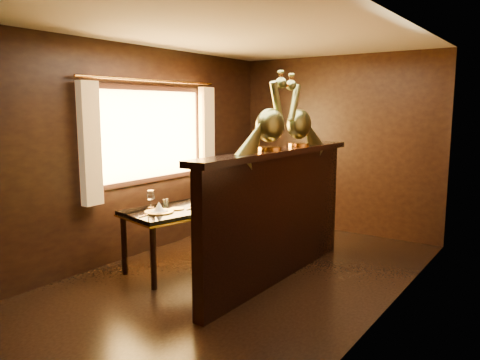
{
  "coord_description": "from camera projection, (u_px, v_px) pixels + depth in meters",
  "views": [
    {
      "loc": [
        2.68,
        -3.77,
        1.77
      ],
      "look_at": [
        -0.08,
        0.18,
        1.03
      ],
      "focal_mm": 35.0,
      "sensor_mm": 36.0,
      "label": 1
    }
  ],
  "objects": [
    {
      "name": "ground",
      "position": [
        236.0,
        281.0,
        4.85
      ],
      "size": [
        5.0,
        5.0,
        0.0
      ],
      "primitive_type": "plane",
      "color": "black",
      "rests_on": "ground"
    },
    {
      "name": "room_shell",
      "position": [
        230.0,
        127.0,
        4.67
      ],
      "size": [
        3.04,
        5.04,
        2.52
      ],
      "color": "black",
      "rests_on": "ground"
    },
    {
      "name": "partition",
      "position": [
        278.0,
        212.0,
        4.8
      ],
      "size": [
        0.26,
        2.7,
        1.36
      ],
      "color": "black",
      "rests_on": "ground"
    },
    {
      "name": "dining_table",
      "position": [
        180.0,
        214.0,
        5.09
      ],
      "size": [
        0.96,
        1.31,
        0.9
      ],
      "rotation": [
        0.0,
        0.0,
        -0.22
      ],
      "color": "black",
      "rests_on": "ground"
    },
    {
      "name": "chair_left",
      "position": [
        245.0,
        209.0,
        5.06
      ],
      "size": [
        0.47,
        0.53,
        1.32
      ],
      "rotation": [
        0.0,
        0.0,
        0.01
      ],
      "color": "black",
      "rests_on": "ground"
    },
    {
      "name": "chair_right",
      "position": [
        272.0,
        205.0,
        5.61
      ],
      "size": [
        0.54,
        0.55,
        1.2
      ],
      "rotation": [
        0.0,
        0.0,
        0.29
      ],
      "color": "black",
      "rests_on": "ground"
    },
    {
      "name": "peacock_left",
      "position": [
        270.0,
        110.0,
        4.49
      ],
      "size": [
        0.25,
        0.66,
        0.78
      ],
      "primitive_type": null,
      "color": "#1A4E39",
      "rests_on": "partition"
    },
    {
      "name": "peacock_right",
      "position": [
        299.0,
        111.0,
        4.97
      ],
      "size": [
        0.24,
        0.64,
        0.76
      ],
      "primitive_type": null,
      "color": "#1A4E39",
      "rests_on": "partition"
    }
  ]
}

